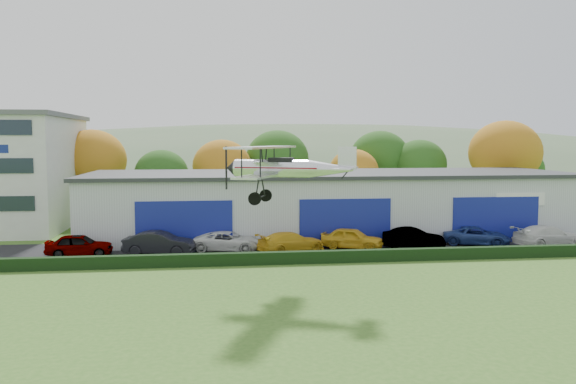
{
  "coord_description": "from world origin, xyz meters",
  "views": [
    {
      "loc": [
        -4.76,
        -20.66,
        7.96
      ],
      "look_at": [
        -0.61,
        12.13,
        5.04
      ],
      "focal_mm": 36.27,
      "sensor_mm": 36.0,
      "label": 1
    }
  ],
  "objects": [
    {
      "name": "car_5",
      "position": [
        9.74,
        20.21,
        0.8
      ],
      "size": [
        4.83,
        2.87,
        1.5
      ],
      "primitive_type": "imported",
      "rotation": [
        0.0,
        0.0,
        1.27
      ],
      "color": "gray",
      "rests_on": "apron"
    },
    {
      "name": "car_7",
      "position": [
        20.02,
        19.56,
        0.84
      ],
      "size": [
        5.73,
        2.98,
        1.59
      ],
      "primitive_type": "imported",
      "rotation": [
        0.0,
        0.0,
        1.71
      ],
      "color": "silver",
      "rests_on": "apron"
    },
    {
      "name": "car_6",
      "position": [
        15.03,
        20.99,
        0.74
      ],
      "size": [
        5.44,
        3.95,
        1.37
      ],
      "primitive_type": "imported",
      "rotation": [
        0.0,
        0.0,
        1.19
      ],
      "color": "navy",
      "rests_on": "apron"
    },
    {
      "name": "hedge",
      "position": [
        3.0,
        16.2,
        0.4
      ],
      "size": [
        46.0,
        0.6,
        0.8
      ],
      "primitive_type": "cube",
      "color": "black",
      "rests_on": "ground"
    },
    {
      "name": "car_3",
      "position": [
        0.59,
        19.86,
        0.77
      ],
      "size": [
        5.37,
        3.78,
        1.44
      ],
      "primitive_type": "imported",
      "rotation": [
        0.0,
        0.0,
        1.97
      ],
      "color": "gold",
      "rests_on": "apron"
    },
    {
      "name": "tree_belt",
      "position": [
        0.85,
        40.62,
        5.61
      ],
      "size": [
        75.7,
        13.22,
        10.12
      ],
      "color": "#3D2614",
      "rests_on": "ground"
    },
    {
      "name": "distant_hills",
      "position": [
        -4.38,
        140.0,
        -13.05
      ],
      "size": [
        430.0,
        196.0,
        56.0
      ],
      "color": "#4C6642",
      "rests_on": "ground"
    },
    {
      "name": "car_0",
      "position": [
        -14.08,
        20.39,
        0.81
      ],
      "size": [
        4.51,
        1.95,
        1.52
      ],
      "primitive_type": "imported",
      "rotation": [
        0.0,
        0.0,
        1.61
      ],
      "color": "gray",
      "rests_on": "apron"
    },
    {
      "name": "biplane",
      "position": [
        -1.16,
        9.91,
        6.59
      ],
      "size": [
        7.24,
        8.05,
        3.07
      ],
      "rotation": [
        0.0,
        0.0,
        -0.39
      ],
      "color": "silver"
    },
    {
      "name": "ground",
      "position": [
        0.0,
        0.0,
        0.0
      ],
      "size": [
        300.0,
        300.0,
        0.0
      ],
      "primitive_type": "plane",
      "color": "#386520",
      "rests_on": "ground"
    },
    {
      "name": "car_4",
      "position": [
        5.2,
        20.59,
        0.83
      ],
      "size": [
        4.9,
        3.55,
        1.55
      ],
      "primitive_type": "imported",
      "rotation": [
        0.0,
        0.0,
        1.14
      ],
      "color": "gold",
      "rests_on": "apron"
    },
    {
      "name": "apron",
      "position": [
        3.0,
        21.0,
        0.03
      ],
      "size": [
        48.0,
        9.0,
        0.05
      ],
      "primitive_type": "cube",
      "color": "black",
      "rests_on": "ground"
    },
    {
      "name": "car_2",
      "position": [
        -3.83,
        20.89,
        0.75
      ],
      "size": [
        5.39,
        3.33,
        1.39
      ],
      "primitive_type": "imported",
      "rotation": [
        0.0,
        0.0,
        1.36
      ],
      "color": "silver",
      "rests_on": "apron"
    },
    {
      "name": "car_1",
      "position": [
        -8.63,
        20.12,
        0.86
      ],
      "size": [
        5.14,
        2.54,
        1.62
      ],
      "primitive_type": "imported",
      "rotation": [
        0.0,
        0.0,
        1.4
      ],
      "color": "black",
      "rests_on": "apron"
    },
    {
      "name": "hangar",
      "position": [
        5.0,
        27.98,
        2.66
      ],
      "size": [
        40.6,
        12.6,
        5.3
      ],
      "color": "#B2B7BC",
      "rests_on": "ground"
    }
  ]
}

